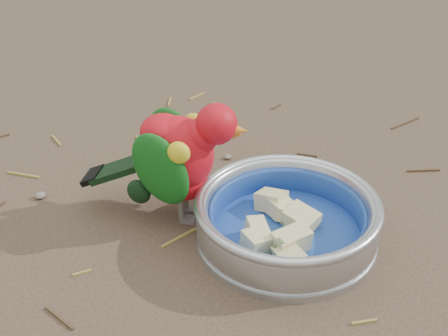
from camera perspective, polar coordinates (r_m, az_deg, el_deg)
ground at (r=0.79m, az=-1.98°, el=-6.52°), size 60.00×60.00×0.00m
food_bowl at (r=0.79m, az=5.68°, el=-6.19°), size 0.23×0.23×0.02m
bowl_wall at (r=0.77m, az=5.80°, el=-4.43°), size 0.23×0.23×0.04m
fruit_wedges at (r=0.77m, az=5.77°, el=-4.85°), size 0.14×0.14×0.03m
lory_parrot at (r=0.79m, az=-4.14°, el=0.42°), size 0.21×0.20×0.16m
ground_debris at (r=0.83m, az=-6.88°, el=-4.30°), size 0.90×0.80×0.01m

